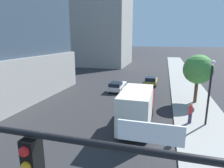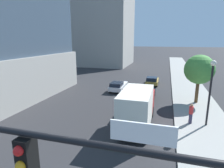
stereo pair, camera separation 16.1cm
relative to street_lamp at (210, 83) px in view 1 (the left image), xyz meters
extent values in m
cube|color=gray|center=(-0.14, 3.38, -3.65)|extent=(4.75, 120.00, 0.15)
cube|color=#9E9B93|center=(-20.41, 36.09, 13.23)|extent=(13.42, 15.31, 33.91)
cylinder|color=black|center=(-4.54, -13.35, 1.55)|extent=(4.86, 0.14, 0.14)
cube|color=black|center=(-6.21, -13.35, 0.93)|extent=(0.32, 0.36, 1.05)
sphere|color=red|center=(-6.21, -13.54, 1.27)|extent=(0.22, 0.22, 0.22)
sphere|color=orange|center=(-6.21, -13.54, 0.93)|extent=(0.22, 0.22, 0.22)
cube|color=white|center=(-3.82, -13.35, 1.90)|extent=(1.10, 0.04, 0.36)
cylinder|color=black|center=(0.00, 0.00, -1.07)|extent=(0.16, 0.16, 5.00)
sphere|color=silver|center=(0.00, 0.00, 1.61)|extent=(0.44, 0.44, 0.44)
cylinder|color=brown|center=(-0.01, 6.07, -2.28)|extent=(0.36, 0.36, 2.58)
sphere|color=#478E3D|center=(-0.01, 6.07, 0.21)|extent=(3.21, 3.21, 3.21)
cube|color=silver|center=(-9.92, 9.31, -3.15)|extent=(1.81, 4.48, 0.58)
cube|color=#19212D|center=(-9.92, 8.28, -2.60)|extent=(1.52, 2.04, 0.50)
cylinder|color=black|center=(-10.72, 10.83, -3.39)|extent=(0.22, 0.67, 0.67)
cylinder|color=black|center=(-9.12, 10.83, -3.39)|extent=(0.22, 0.67, 0.67)
cylinder|color=black|center=(-10.72, 7.79, -3.39)|extent=(0.22, 0.67, 0.67)
cylinder|color=black|center=(-9.12, 7.79, -3.39)|extent=(0.22, 0.67, 0.67)
cube|color=#AD8938|center=(-5.54, 14.16, -3.17)|extent=(1.87, 4.01, 0.55)
cube|color=#19212D|center=(-5.54, 13.22, -2.62)|extent=(1.57, 1.77, 0.56)
cylinder|color=black|center=(-6.36, 15.52, -3.40)|extent=(0.22, 0.65, 0.65)
cylinder|color=black|center=(-4.71, 15.52, -3.40)|extent=(0.22, 0.65, 0.65)
cylinder|color=black|center=(-6.36, 12.80, -3.40)|extent=(0.22, 0.65, 0.65)
cylinder|color=black|center=(-4.71, 12.80, -3.40)|extent=(0.22, 0.65, 0.65)
cube|color=black|center=(-5.54, 6.53, -3.17)|extent=(1.75, 4.19, 0.55)
cube|color=#19212D|center=(-5.54, 5.56, -2.61)|extent=(1.47, 2.00, 0.57)
cylinder|color=black|center=(-6.31, 7.95, -3.39)|extent=(0.22, 0.66, 0.66)
cylinder|color=black|center=(-4.77, 7.95, -3.39)|extent=(0.22, 0.66, 0.66)
cylinder|color=black|center=(-6.31, 5.10, -3.39)|extent=(0.22, 0.66, 0.66)
cylinder|color=black|center=(-4.77, 5.10, -3.39)|extent=(0.22, 0.66, 0.66)
cube|color=#B21E1E|center=(-5.54, 0.91, -2.21)|extent=(2.20, 1.91, 1.87)
cube|color=silver|center=(-5.54, -2.57, -1.75)|extent=(2.20, 4.75, 2.79)
cylinder|color=black|center=(-6.50, 0.91, -3.24)|extent=(0.30, 0.96, 0.96)
cylinder|color=black|center=(-4.57, 0.91, -3.24)|extent=(0.30, 0.96, 0.96)
cylinder|color=black|center=(-6.50, -3.76, -3.24)|extent=(0.30, 0.96, 0.96)
cylinder|color=black|center=(-4.57, -3.76, -3.24)|extent=(0.30, 0.96, 0.96)
cylinder|color=#38334C|center=(-1.25, 0.00, -3.14)|extent=(0.28, 0.28, 0.86)
cylinder|color=red|center=(-1.25, 0.00, -2.39)|extent=(0.34, 0.34, 0.66)
sphere|color=#997051|center=(-1.25, 0.00, -1.94)|extent=(0.23, 0.23, 0.23)
camera|label=1|loc=(-3.67, -16.27, 3.41)|focal=30.35mm
camera|label=2|loc=(-3.51, -16.23, 3.41)|focal=30.35mm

